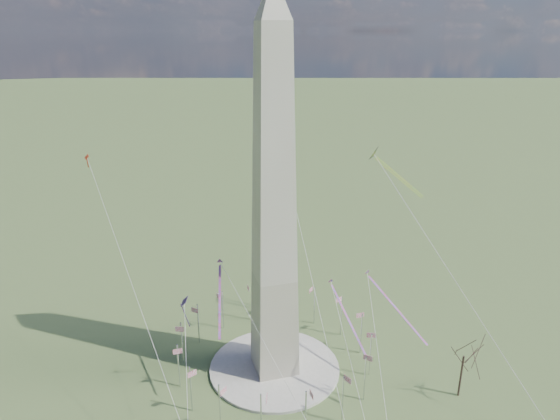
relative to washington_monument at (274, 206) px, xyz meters
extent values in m
plane|color=#496331|center=(0.00, 0.00, -47.95)|extent=(2000.00, 2000.00, 0.00)
cylinder|color=beige|center=(0.00, 0.00, -47.55)|extent=(36.00, 36.00, 0.80)
cylinder|color=silver|center=(26.00, 0.00, -41.45)|extent=(0.36, 0.36, 13.00)
cube|color=#AC162E|center=(26.00, 1.30, -36.15)|extent=(2.40, 0.08, 1.50)
cylinder|color=silver|center=(24.02, 9.95, -41.45)|extent=(0.36, 0.36, 13.00)
cube|color=#AC162E|center=(23.52, 11.15, -36.15)|extent=(2.25, 0.99, 1.50)
cylinder|color=silver|center=(18.38, 18.38, -41.45)|extent=(0.36, 0.36, 13.00)
cube|color=#AC162E|center=(17.47, 19.30, -36.15)|extent=(1.75, 1.75, 1.50)
cylinder|color=silver|center=(9.95, 24.02, -41.45)|extent=(0.36, 0.36, 13.00)
cube|color=#AC162E|center=(8.75, 24.52, -36.15)|extent=(0.99, 2.25, 1.50)
cylinder|color=silver|center=(0.00, 26.00, -41.45)|extent=(0.36, 0.36, 13.00)
cube|color=#AC162E|center=(-1.30, 26.00, -36.15)|extent=(0.08, 2.40, 1.50)
cylinder|color=silver|center=(-9.95, 24.02, -41.45)|extent=(0.36, 0.36, 13.00)
cube|color=#AC162E|center=(-11.15, 23.52, -36.15)|extent=(0.99, 2.25, 1.50)
cylinder|color=silver|center=(-18.38, 18.38, -41.45)|extent=(0.36, 0.36, 13.00)
cube|color=#AC162E|center=(-19.30, 17.47, -36.15)|extent=(1.75, 1.75, 1.50)
cylinder|color=silver|center=(-24.02, 9.95, -41.45)|extent=(0.36, 0.36, 13.00)
cube|color=#AC162E|center=(-24.52, 8.75, -36.15)|extent=(2.25, 0.99, 1.50)
cylinder|color=silver|center=(-26.00, 0.00, -41.45)|extent=(0.36, 0.36, 13.00)
cube|color=#AC162E|center=(-26.00, -1.30, -36.15)|extent=(2.40, 0.08, 1.50)
cylinder|color=silver|center=(-24.02, -9.95, -41.45)|extent=(0.36, 0.36, 13.00)
cube|color=#AC162E|center=(-23.52, -11.15, -36.15)|extent=(2.25, 0.99, 1.50)
cylinder|color=silver|center=(-18.38, -18.38, -41.45)|extent=(0.36, 0.36, 13.00)
cube|color=#AC162E|center=(-17.47, -19.30, -36.15)|extent=(1.75, 1.75, 1.50)
cylinder|color=silver|center=(-9.95, -24.02, -41.45)|extent=(0.36, 0.36, 13.00)
cube|color=#AC162E|center=(-8.75, -24.52, -36.15)|extent=(0.99, 2.25, 1.50)
cylinder|color=silver|center=(0.00, -26.00, -41.45)|extent=(0.36, 0.36, 13.00)
cube|color=#AC162E|center=(1.30, -26.00, -36.15)|extent=(0.08, 2.40, 1.50)
cylinder|color=silver|center=(9.95, -24.02, -41.45)|extent=(0.36, 0.36, 13.00)
cube|color=#AC162E|center=(11.15, -23.52, -36.15)|extent=(0.99, 2.25, 1.50)
cylinder|color=silver|center=(18.38, -18.38, -41.45)|extent=(0.36, 0.36, 13.00)
cube|color=#AC162E|center=(19.30, -17.47, -36.15)|extent=(1.75, 1.75, 1.50)
cylinder|color=silver|center=(24.02, -9.95, -41.45)|extent=(0.36, 0.36, 13.00)
cube|color=#AC162E|center=(24.52, -8.75, -36.15)|extent=(2.25, 0.99, 1.50)
cylinder|color=#4F3830|center=(42.58, -23.82, -41.96)|extent=(0.50, 0.50, 11.99)
cube|color=orange|center=(39.65, 9.26, 1.96)|extent=(10.63, 9.80, 9.83)
cube|color=orange|center=(38.44, 7.94, 1.96)|extent=(10.63, 9.80, 9.83)
cube|color=#321561|center=(-23.37, -0.91, -22.27)|extent=(2.18, 3.18, 2.42)
cube|color=red|center=(-23.37, -0.91, -26.26)|extent=(2.20, 2.49, 8.35)
cube|color=red|center=(24.31, -20.75, -21.22)|extent=(8.33, 16.01, 11.01)
cube|color=red|center=(-15.02, -3.82, -21.79)|extent=(4.08, 17.11, 10.87)
cube|color=red|center=(20.86, -2.16, -34.87)|extent=(3.38, 19.77, 12.45)
cube|color=#BC3416|center=(-44.60, 33.80, 7.68)|extent=(1.39, 1.30, 1.42)
cube|color=#BC3416|center=(-44.60, 33.80, 6.14)|extent=(0.27, 1.23, 3.24)
cube|color=white|center=(8.63, 39.12, 27.07)|extent=(1.15, 1.92, 1.65)
cube|color=white|center=(8.63, 39.12, 25.27)|extent=(0.71, 1.42, 3.78)
camera|label=1|loc=(-31.29, -111.49, 40.67)|focal=32.00mm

